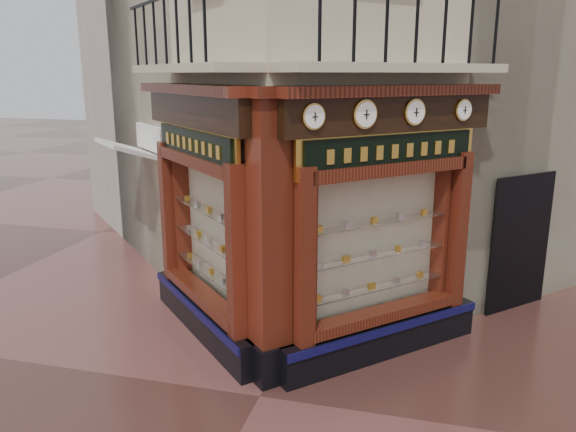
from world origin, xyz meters
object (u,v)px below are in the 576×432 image
(corner_pilaster, at_px, (269,244))
(clock_b, at_px, (365,114))
(clock_a, at_px, (314,117))
(clock_c, at_px, (415,112))
(clock_d, at_px, (463,110))
(signboard_left, at_px, (194,144))
(awning, at_px, (137,277))
(signboard_right, at_px, (392,151))

(corner_pilaster, distance_m, clock_b, 2.09)
(clock_a, relative_size, clock_c, 0.90)
(corner_pilaster, xyz_separation_m, clock_b, (1.14, 0.53, 1.67))
(clock_b, xyz_separation_m, clock_c, (0.60, 0.60, 0.00))
(clock_c, distance_m, clock_d, 0.93)
(signboard_left, bearing_deg, awning, 3.31)
(clock_c, bearing_deg, signboard_right, 158.27)
(clock_c, relative_size, awning, 0.22)
(clock_b, distance_m, clock_d, 1.78)
(clock_a, distance_m, clock_d, 2.56)
(awning, height_order, signboard_left, signboard_left)
(corner_pilaster, xyz_separation_m, awning, (-3.83, 3.13, -1.95))
(clock_c, bearing_deg, corner_pilaster, 168.11)
(corner_pilaster, relative_size, clock_b, 10.67)
(corner_pilaster, bearing_deg, awning, 95.80)
(clock_b, distance_m, awning, 6.67)
(corner_pilaster, xyz_separation_m, clock_c, (1.74, 1.13, 1.67))
(signboard_left, bearing_deg, clock_c, -132.89)
(clock_c, distance_m, awning, 6.94)
(clock_b, bearing_deg, signboard_right, 10.95)
(corner_pilaster, bearing_deg, signboard_right, -10.25)
(clock_a, bearing_deg, clock_d, 0.00)
(clock_b, height_order, signboard_right, clock_b)
(corner_pilaster, bearing_deg, clock_a, -47.30)
(clock_d, relative_size, awning, 0.19)
(signboard_left, bearing_deg, clock_b, -145.52)
(clock_b, distance_m, signboard_right, 0.78)
(corner_pilaster, bearing_deg, clock_b, -19.91)
(awning, distance_m, signboard_right, 6.49)
(awning, bearing_deg, clock_c, -154.71)
(clock_c, xyz_separation_m, signboard_left, (-3.20, -0.12, -0.52))
(clock_a, xyz_separation_m, clock_b, (0.55, 0.55, -0.00))
(signboard_right, bearing_deg, clock_b, -169.05)
(clock_b, height_order, signboard_left, clock_b)
(clock_a, bearing_deg, signboard_right, 4.66)
(clock_d, relative_size, signboard_left, 0.14)
(corner_pilaster, relative_size, signboard_left, 1.84)
(clock_a, relative_size, clock_d, 1.03)
(clock_c, height_order, signboard_left, clock_c)
(awning, xyz_separation_m, signboard_left, (2.37, -2.11, 3.10))
(clock_b, height_order, awning, clock_b)
(signboard_right, bearing_deg, signboard_left, 135.00)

